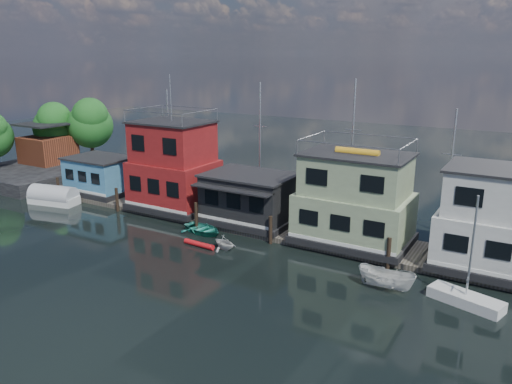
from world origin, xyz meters
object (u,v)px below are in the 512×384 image
Objects in this scene: houseboat_green at (355,200)px; red_kayak at (199,244)px; houseboat_dark at (250,198)px; day_sailer at (466,298)px; dinghy_white at (224,242)px; tarp_runabout at (54,197)px; dinghy_teal at (203,229)px; houseboat_red at (174,167)px; houseboat_white at (505,223)px; houseboat_blue at (101,175)px; motorboat at (386,279)px.

houseboat_green reaches higher than red_kayak.
houseboat_dark is 9.07m from houseboat_green.
day_sailer reaches higher than red_kayak.
dinghy_white is 0.40× the size of tarp_runabout.
houseboat_dark is at bearing 179.47° from day_sailer.
red_kayak is at bearing -137.68° from dinghy_teal.
houseboat_red is 4.44× the size of red_kayak.
houseboat_white is at bearing -57.18° from dinghy_white.
houseboat_red is at bearing -175.45° from day_sailer.
red_kayak is at bearing -16.93° from tarp_runabout.
tarp_runabout is at bearing -115.49° from houseboat_blue.
day_sailer reaches higher than houseboat_blue.
dinghy_teal is at bearing -31.90° from houseboat_red.
day_sailer reaches higher than dinghy_white.
day_sailer is 1.79× the size of motorboat.
houseboat_blue is 1.26× the size of tarp_runabout.
houseboat_dark is at bearing 85.26° from red_kayak.
houseboat_dark reaches higher than tarp_runabout.
houseboat_white is (27.00, 0.00, -0.57)m from houseboat_red.
houseboat_red is at bearing -180.00° from houseboat_green.
houseboat_white reaches higher than day_sailer.
day_sailer is 4.54m from motorboat.
red_kayak is (-0.81, -6.03, -2.22)m from houseboat_dark.
houseboat_blue is at bearing 53.24° from tarp_runabout.
tarp_runabout is 18.79m from red_kayak.
tarp_runabout is (-20.60, 1.32, 0.19)m from dinghy_white.
day_sailer reaches higher than dinghy_teal.
day_sailer is (8.80, -5.49, -3.15)m from houseboat_green.
motorboat is at bearing -86.57° from dinghy_teal.
dinghy_teal is 15.73m from motorboat.
tarp_runabout is at bearing 91.84° from motorboat.
motorboat is (-4.51, -0.42, 0.31)m from day_sailer.
dinghy_teal is (-11.26, -3.57, -3.17)m from houseboat_green.
red_kayak is 0.73× the size of motorboat.
red_kayak is at bearing -161.71° from day_sailer.
houseboat_blue is 1.75× the size of dinghy_teal.
houseboat_red reaches higher than dinghy_white.
houseboat_blue is 35.77m from day_sailer.
houseboat_green is (17.00, 0.00, -0.55)m from houseboat_red.
dinghy_white is at bearing -78.69° from houseboat_dark.
red_kayak is (-9.81, -6.05, -3.35)m from houseboat_green.
houseboat_green is 10.00m from houseboat_white.
tarp_runabout is (-11.50, -4.20, -3.38)m from houseboat_red.
day_sailer is at bearing -8.84° from houseboat_blue.
red_kayak is 2.88m from dinghy_teal.
tarp_runabout reaches higher than dinghy_teal.
tarp_runabout is 32.84m from motorboat.
dinghy_white is (-7.90, -5.52, -3.01)m from houseboat_green.
motorboat is at bearing -76.15° from dinghy_white.
houseboat_red is 11.22m from dinghy_white.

